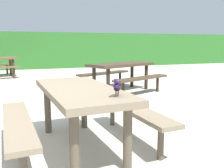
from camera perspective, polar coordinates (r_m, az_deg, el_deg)
The scene contains 5 objects.
ground_plane at distance 3.10m, azimuth -14.16°, elevation -14.74°, with size 60.00×60.00×0.00m, color beige.
hedge_wall at distance 13.70m, azimuth -19.13°, elevation 7.28°, with size 28.00×1.96×1.80m, color #2D6B28.
picnic_table_foreground at distance 2.96m, azimuth -7.29°, elevation -4.33°, with size 1.79×1.85×0.74m.
bird_grackle at distance 2.38m, azimuth 1.18°, elevation -0.52°, with size 0.18×0.25×0.18m.
picnic_table_mid_left at distance 6.56m, azimuth 2.14°, elevation 3.18°, with size 2.23×2.21×0.74m.
Camera 1 is at (-0.25, -2.83, 1.25)m, focal length 40.05 mm.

